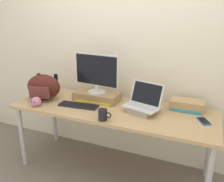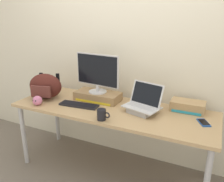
% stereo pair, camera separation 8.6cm
% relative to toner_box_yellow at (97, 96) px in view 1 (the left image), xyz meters
% --- Properties ---
extents(ground_plane, '(20.00, 20.00, 0.00)m').
position_rel_toner_box_yellow_xyz_m(ground_plane, '(0.24, -0.14, -0.79)').
color(ground_plane, '#70665B').
extents(back_wall, '(7.00, 0.10, 2.60)m').
position_rel_toner_box_yellow_xyz_m(back_wall, '(0.24, 0.31, 0.51)').
color(back_wall, silver).
rests_on(back_wall, ground).
extents(desk, '(2.03, 0.71, 0.74)m').
position_rel_toner_box_yellow_xyz_m(desk, '(0.24, -0.14, -0.11)').
color(desk, tan).
rests_on(desk, ground).
extents(toner_box_yellow, '(0.49, 0.24, 0.09)m').
position_rel_toner_box_yellow_xyz_m(toner_box_yellow, '(0.00, 0.00, 0.00)').
color(toner_box_yellow, '#9E7A51').
rests_on(toner_box_yellow, desk).
extents(desktop_monitor, '(0.52, 0.20, 0.42)m').
position_rel_toner_box_yellow_xyz_m(desktop_monitor, '(-0.00, -0.00, 0.26)').
color(desktop_monitor, silver).
rests_on(desktop_monitor, toner_box_yellow).
extents(open_laptop, '(0.38, 0.31, 0.28)m').
position_rel_toner_box_yellow_xyz_m(open_laptop, '(0.55, -0.11, 0.01)').
color(open_laptop, '#ADADB2').
rests_on(open_laptop, desk).
extents(external_keyboard, '(0.42, 0.15, 0.02)m').
position_rel_toner_box_yellow_xyz_m(external_keyboard, '(-0.09, -0.24, -0.03)').
color(external_keyboard, black).
rests_on(external_keyboard, desk).
extents(messenger_backpack, '(0.41, 0.31, 0.28)m').
position_rel_toner_box_yellow_xyz_m(messenger_backpack, '(-0.56, -0.19, 0.09)').
color(messenger_backpack, '#4C1E19').
rests_on(messenger_backpack, desk).
extents(coffee_mug, '(0.12, 0.08, 0.10)m').
position_rel_toner_box_yellow_xyz_m(coffee_mug, '(0.28, -0.43, 0.01)').
color(coffee_mug, black).
rests_on(coffee_mug, desk).
extents(cell_phone, '(0.13, 0.17, 0.01)m').
position_rel_toner_box_yellow_xyz_m(cell_phone, '(1.11, -0.11, -0.04)').
color(cell_phone, '#19479E').
rests_on(cell_phone, desk).
extents(plush_toy, '(0.10, 0.10, 0.10)m').
position_rel_toner_box_yellow_xyz_m(plush_toy, '(-0.49, -0.40, 0.00)').
color(plush_toy, '#CC7099').
rests_on(plush_toy, desk).
extents(toner_box_cyan, '(0.32, 0.18, 0.10)m').
position_rel_toner_box_yellow_xyz_m(toner_box_cyan, '(0.94, 0.11, 0.00)').
color(toner_box_cyan, tan).
rests_on(toner_box_cyan, desk).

